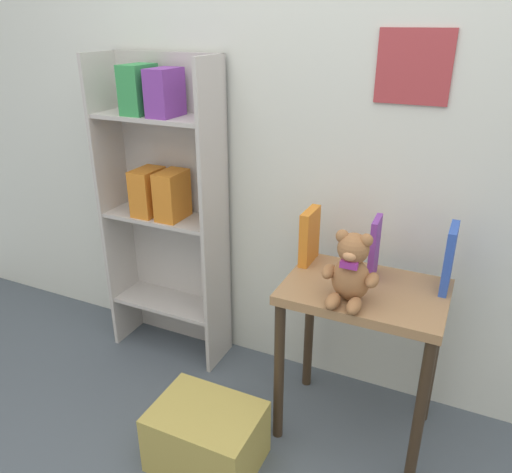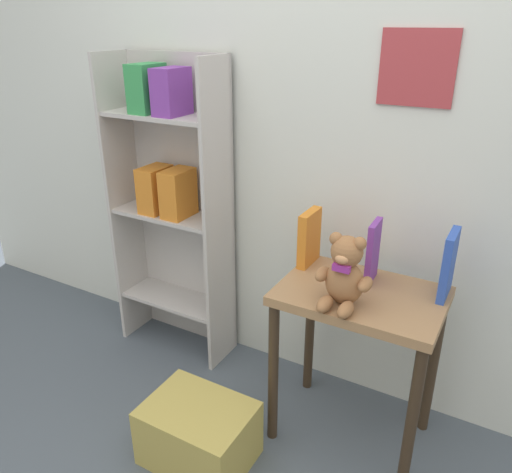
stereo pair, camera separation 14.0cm
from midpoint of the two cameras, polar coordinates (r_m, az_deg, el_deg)
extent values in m
cube|color=silver|center=(2.02, 8.24, 14.58)|extent=(4.80, 0.06, 2.50)
cube|color=#A8383D|center=(1.91, 15.49, 18.15)|extent=(0.26, 0.01, 0.26)
cube|color=#BCB7B2|center=(2.54, -17.25, 3.11)|extent=(0.02, 0.23, 1.43)
cube|color=#BCB7B2|center=(2.22, -6.49, 1.14)|extent=(0.02, 0.23, 1.43)
cube|color=#BCB7B2|center=(2.45, -10.75, 3.04)|extent=(0.57, 0.02, 1.43)
cube|color=#BCB7B2|center=(2.57, -11.35, -7.37)|extent=(0.53, 0.21, 0.02)
cube|color=#BCB7B2|center=(2.37, -12.22, 2.20)|extent=(0.53, 0.21, 0.02)
cube|color=#BCB7B2|center=(2.25, -13.24, 13.15)|extent=(0.53, 0.21, 0.02)
cube|color=#33934C|center=(2.26, -15.07, 15.91)|extent=(0.10, 0.16, 0.20)
cube|color=purple|center=(2.18, -12.26, 15.77)|extent=(0.10, 0.16, 0.19)
cube|color=orange|center=(2.36, -13.92, 4.96)|extent=(0.10, 0.16, 0.21)
cube|color=orange|center=(2.28, -11.31, 4.62)|extent=(0.10, 0.16, 0.22)
cube|color=#9E754C|center=(1.86, 10.22, -6.29)|extent=(0.58, 0.41, 0.04)
cylinder|color=#37291A|center=(1.98, 0.55, -15.34)|extent=(0.04, 0.04, 0.62)
cylinder|color=#37291A|center=(1.88, 16.07, -19.02)|extent=(0.04, 0.04, 0.62)
cylinder|color=#37291A|center=(2.24, 4.30, -10.24)|extent=(0.04, 0.04, 0.62)
cylinder|color=#37291A|center=(2.15, 17.75, -13.08)|extent=(0.04, 0.04, 0.62)
ellipsoid|color=#99663D|center=(1.74, 8.51, -4.88)|extent=(0.13, 0.10, 0.16)
sphere|color=#99663D|center=(1.68, 8.75, -1.40)|extent=(0.11, 0.11, 0.11)
sphere|color=#99663D|center=(1.68, 7.51, 0.01)|extent=(0.05, 0.05, 0.05)
sphere|color=#99663D|center=(1.66, 10.16, -0.46)|extent=(0.05, 0.05, 0.05)
ellipsoid|color=tan|center=(1.65, 8.26, -2.27)|extent=(0.05, 0.03, 0.03)
ellipsoid|color=#99663D|center=(1.74, 6.04, -4.02)|extent=(0.04, 0.09, 0.04)
ellipsoid|color=#99663D|center=(1.70, 10.86, -4.97)|extent=(0.04, 0.09, 0.04)
ellipsoid|color=#99663D|center=(1.71, 6.45, -7.39)|extent=(0.05, 0.09, 0.05)
ellipsoid|color=#99663D|center=(1.69, 8.82, -7.90)|extent=(0.05, 0.09, 0.05)
cube|color=#992D93|center=(1.66, 8.22, -3.28)|extent=(0.06, 0.02, 0.02)
cube|color=orange|center=(1.98, 4.12, 0.02)|extent=(0.04, 0.15, 0.22)
cube|color=purple|center=(1.89, 11.33, -1.33)|extent=(0.03, 0.12, 0.23)
cube|color=#2D51B7|center=(1.87, 19.24, -2.42)|extent=(0.03, 0.15, 0.24)
cube|color=tan|center=(2.03, -7.79, -21.74)|extent=(0.40, 0.30, 0.24)
camera|label=1|loc=(0.07, -92.01, -0.87)|focal=35.00mm
camera|label=2|loc=(0.07, 87.99, 0.87)|focal=35.00mm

